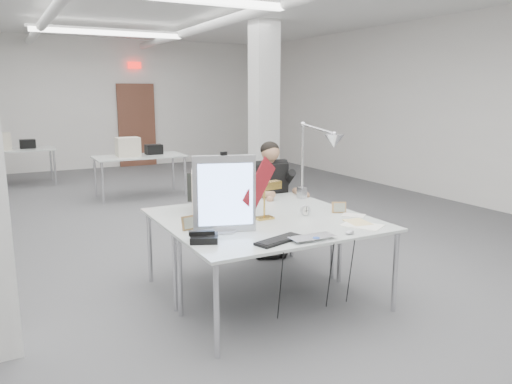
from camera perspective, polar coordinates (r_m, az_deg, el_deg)
room_shell at (r=6.45m, az=-8.32°, el=9.51°), size 10.04×14.04×3.24m
desk_main at (r=4.21m, az=3.83°, el=-4.49°), size 1.80×0.90×0.02m
desk_second at (r=4.97m, az=-1.63°, el=-1.99°), size 1.80×0.90×0.02m
bg_desk_a at (r=9.31m, az=-13.18°, el=3.98°), size 1.60×0.80×0.02m
bg_desk_b at (r=11.20m, az=-26.10°, el=4.33°), size 1.60×0.80×0.02m
office_chair at (r=5.85m, az=1.38°, el=-2.63°), size 0.48×0.48×0.95m
seated_person at (r=5.72m, az=1.64°, el=1.38°), size 0.54×0.67×0.99m
monitor at (r=4.07m, az=-3.65°, el=-0.24°), size 0.51×0.20×0.64m
pennant at (r=4.16m, az=0.39°, el=0.93°), size 0.39×0.16×0.45m
keyboard at (r=3.88m, az=2.67°, el=-5.52°), size 0.45×0.26×0.02m
laptop at (r=3.89m, az=6.90°, el=-5.44°), size 0.37×0.24×0.03m
mouse at (r=4.13m, az=10.67°, el=-4.55°), size 0.09×0.07×0.03m
bankers_lamp at (r=4.51m, az=0.96°, el=-1.08°), size 0.30×0.15×0.33m
desk_phone at (r=3.88m, az=-5.94°, el=-5.29°), size 0.27×0.26×0.05m
picture_frame_left at (r=4.22m, az=-7.55°, el=-3.48°), size 0.16×0.06×0.12m
picture_frame_right at (r=4.83m, az=9.45°, el=-1.74°), size 0.14×0.09×0.11m
desk_clock at (r=4.68m, az=5.66°, el=-2.09°), size 0.10×0.05×0.10m
paper_stack_a at (r=4.41m, az=12.05°, el=-3.75°), size 0.36×0.40×0.01m
paper_stack_b at (r=4.51m, az=11.55°, el=-3.41°), size 0.22×0.28×0.01m
paper_stack_c at (r=4.75m, az=11.07°, el=-2.63°), size 0.24×0.25×0.01m
beige_monitor at (r=4.82m, az=-4.79°, el=0.15°), size 0.54×0.53×0.40m
architect_lamp at (r=5.16m, az=6.86°, el=3.97°), size 0.37×0.78×0.96m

